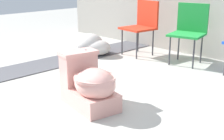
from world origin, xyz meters
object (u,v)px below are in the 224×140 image
folding_chair_middle (190,27)px  boulder_far (90,44)px  folding_chair_left (143,22)px  boulder_near (96,48)px  toilet (90,85)px

folding_chair_middle → boulder_far: 1.56m
boulder_far → folding_chair_left: bearing=44.7°
boulder_near → boulder_far: bearing=-176.7°
folding_chair_left → boulder_far: (-0.59, -0.58, -0.35)m
boulder_near → boulder_far: 0.15m
folding_chair_left → boulder_near: folding_chair_left is taller
boulder_far → boulder_near: bearing=3.3°
folding_chair_middle → folding_chair_left: bearing=-96.3°
toilet → boulder_near: size_ratio=1.53×
folding_chair_left → boulder_far: folding_chair_left is taller
folding_chair_left → boulder_far: 0.90m
folding_chair_middle → boulder_near: folding_chair_middle is taller
toilet → boulder_near: toilet is taller
toilet → folding_chair_middle: folding_chair_middle is taller
folding_chair_left → toilet: bearing=33.4°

